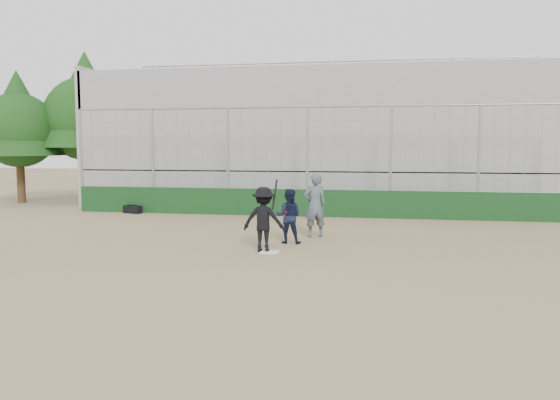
% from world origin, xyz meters
% --- Properties ---
extents(ground, '(90.00, 90.00, 0.00)m').
position_xyz_m(ground, '(0.00, 0.00, 0.00)').
color(ground, brown).
rests_on(ground, ground).
extents(home_plate, '(0.44, 0.44, 0.02)m').
position_xyz_m(home_plate, '(0.00, 0.00, 0.01)').
color(home_plate, white).
rests_on(home_plate, ground).
extents(backstop, '(18.10, 0.25, 4.04)m').
position_xyz_m(backstop, '(0.00, 7.00, 0.96)').
color(backstop, black).
rests_on(backstop, ground).
extents(bleachers, '(20.25, 6.70, 6.98)m').
position_xyz_m(bleachers, '(0.00, 11.95, 2.92)').
color(bleachers, gray).
rests_on(bleachers, ground).
extents(tree_left, '(4.48, 4.48, 7.00)m').
position_xyz_m(tree_left, '(-11.00, 11.00, 4.39)').
color(tree_left, '#341D13').
rests_on(tree_left, ground).
extents(tree_right, '(3.84, 3.84, 6.00)m').
position_xyz_m(tree_right, '(-13.50, 9.50, 3.76)').
color(tree_right, '#372414').
rests_on(tree_right, ground).
extents(batter_at_plate, '(1.04, 0.75, 1.76)m').
position_xyz_m(batter_at_plate, '(-0.17, 0.10, 0.80)').
color(batter_at_plate, black).
rests_on(batter_at_plate, ground).
extents(catcher_crouched, '(0.74, 0.60, 1.01)m').
position_xyz_m(catcher_crouched, '(0.25, 1.30, 0.50)').
color(catcher_crouched, black).
rests_on(catcher_crouched, ground).
extents(umpire, '(0.79, 0.68, 1.65)m').
position_xyz_m(umpire, '(0.82, 2.45, 0.82)').
color(umpire, '#48515C').
rests_on(umpire, ground).
extents(equipment_bag, '(0.76, 0.48, 0.34)m').
position_xyz_m(equipment_bag, '(-6.74, 6.68, 0.15)').
color(equipment_bag, black).
rests_on(equipment_bag, ground).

